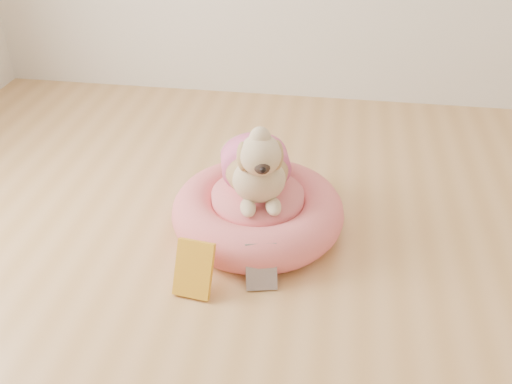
# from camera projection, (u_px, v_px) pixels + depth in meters

# --- Properties ---
(floor) EXTENTS (4.50, 4.50, 0.00)m
(floor) POSITION_uv_depth(u_px,v_px,m) (236.00, 366.00, 1.89)
(floor) COLOR tan
(floor) RESTS_ON ground
(pet_bed) EXTENTS (0.75, 0.75, 0.19)m
(pet_bed) POSITION_uv_depth(u_px,v_px,m) (258.00, 212.00, 2.48)
(pet_bed) COLOR #D85466
(pet_bed) RESTS_ON floor
(dog) EXTENTS (0.47, 0.58, 0.38)m
(dog) POSITION_uv_depth(u_px,v_px,m) (257.00, 152.00, 2.34)
(dog) COLOR olive
(dog) RESTS_ON pet_bed
(book_yellow) EXTENTS (0.16, 0.14, 0.21)m
(book_yellow) POSITION_uv_depth(u_px,v_px,m) (194.00, 269.00, 2.14)
(book_yellow) COLOR yellow
(book_yellow) RESTS_ON floor
(book_white) EXTENTS (0.14, 0.12, 0.17)m
(book_white) POSITION_uv_depth(u_px,v_px,m) (261.00, 266.00, 2.18)
(book_white) COLOR silver
(book_white) RESTS_ON floor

